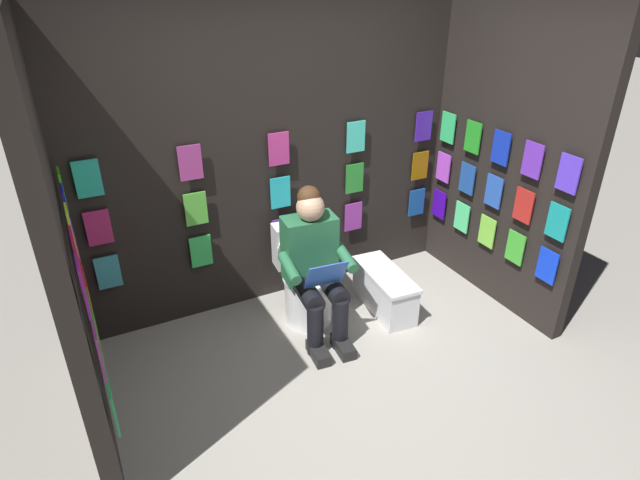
% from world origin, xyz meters
% --- Properties ---
extents(ground_plane, '(30.00, 30.00, 0.00)m').
position_xyz_m(ground_plane, '(0.00, 0.00, 0.00)').
color(ground_plane, '#9E998E').
extents(display_wall_back, '(3.28, 0.14, 2.48)m').
position_xyz_m(display_wall_back, '(0.00, -1.66, 1.24)').
color(display_wall_back, black).
rests_on(display_wall_back, ground).
extents(display_wall_left, '(0.14, 1.61, 2.48)m').
position_xyz_m(display_wall_left, '(-1.64, -0.80, 1.24)').
color(display_wall_left, black).
rests_on(display_wall_left, ground).
extents(display_wall_right, '(0.14, 1.61, 2.48)m').
position_xyz_m(display_wall_right, '(1.64, -0.80, 1.24)').
color(display_wall_right, black).
rests_on(display_wall_right, ground).
extents(toilet, '(0.43, 0.57, 0.77)m').
position_xyz_m(toilet, '(-0.02, -1.19, 0.33)').
color(toilet, white).
rests_on(toilet, ground).
extents(person_reading, '(0.55, 0.71, 1.19)m').
position_xyz_m(person_reading, '(-0.00, -0.96, 0.60)').
color(person_reading, '#286B42').
rests_on(person_reading, ground).
extents(comic_longbox_near, '(0.33, 0.72, 0.35)m').
position_xyz_m(comic_longbox_near, '(-0.66, -0.97, 0.18)').
color(comic_longbox_near, silver).
rests_on(comic_longbox_near, ground).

